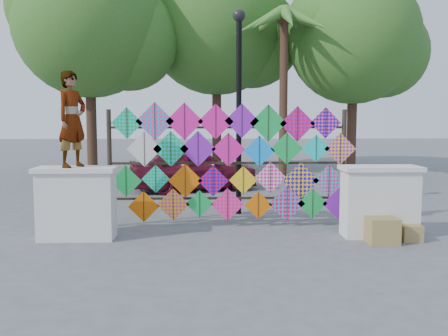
% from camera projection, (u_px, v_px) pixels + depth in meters
% --- Properties ---
extents(ground, '(80.00, 80.00, 0.00)m').
position_uv_depth(ground, '(229.00, 235.00, 9.13)').
color(ground, slate).
rests_on(ground, ground).
extents(parapet_left, '(1.40, 0.65, 1.28)m').
position_uv_depth(parapet_left, '(77.00, 203.00, 8.77)').
color(parapet_left, silver).
rests_on(parapet_left, ground).
extents(parapet_right, '(1.40, 0.65, 1.28)m').
position_uv_depth(parapet_right, '(380.00, 201.00, 8.96)').
color(parapet_right, silver).
rests_on(parapet_right, ground).
extents(kite_rack, '(4.89, 0.24, 2.44)m').
position_uv_depth(kite_rack, '(232.00, 163.00, 9.73)').
color(kite_rack, black).
rests_on(kite_rack, ground).
extents(tree_west, '(5.85, 5.20, 8.01)m').
position_uv_depth(tree_west, '(92.00, 24.00, 17.40)').
color(tree_west, '#462A1E').
rests_on(tree_west, ground).
extents(tree_mid, '(6.30, 5.60, 8.61)m').
position_uv_depth(tree_mid, '(219.00, 24.00, 19.51)').
color(tree_mid, '#462A1E').
rests_on(tree_mid, ground).
extents(tree_east, '(5.40, 4.80, 7.42)m').
position_uv_depth(tree_east, '(356.00, 39.00, 18.27)').
color(tree_east, '#462A1E').
rests_on(tree_east, ground).
extents(palm_tree, '(3.62, 3.62, 5.83)m').
position_uv_depth(palm_tree, '(284.00, 33.00, 16.65)').
color(palm_tree, '#462A1E').
rests_on(palm_tree, ground).
extents(vendor_woman, '(0.65, 0.73, 1.67)m').
position_uv_depth(vendor_woman, '(72.00, 119.00, 8.62)').
color(vendor_woman, '#99999E').
rests_on(vendor_woman, parapet_left).
extents(sedan, '(4.01, 2.44, 1.27)m').
position_uv_depth(sedan, '(194.00, 169.00, 14.61)').
color(sedan, maroon).
rests_on(sedan, ground).
extents(lamppost, '(0.28, 0.28, 4.46)m').
position_uv_depth(lamppost, '(239.00, 92.00, 10.85)').
color(lamppost, black).
rests_on(lamppost, ground).
extents(cardboard_box_near, '(0.50, 0.45, 0.45)m').
position_uv_depth(cardboard_box_near, '(382.00, 230.00, 8.51)').
color(cardboard_box_near, olive).
rests_on(cardboard_box_near, ground).
extents(cardboard_box_far, '(0.34, 0.32, 0.29)m').
position_uv_depth(cardboard_box_far, '(411.00, 233.00, 8.66)').
color(cardboard_box_far, olive).
rests_on(cardboard_box_far, ground).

